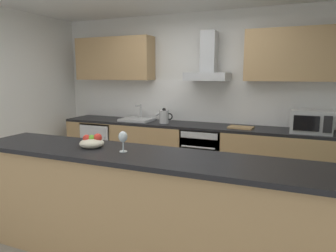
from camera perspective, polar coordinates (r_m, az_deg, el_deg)
The scene contains 15 objects.
ground at distance 3.62m, azimuth -3.85°, elevation -17.76°, with size 5.89×4.69×0.02m, color gray.
wall_back at distance 5.00m, azimuth 5.83°, elevation 5.49°, with size 5.89×0.12×2.60m, color white.
backsplash_tile at distance 4.94m, azimuth 5.57°, elevation 4.63°, with size 4.16×0.02×0.66m, color white.
counter_back at distance 4.78m, azimuth 4.31°, elevation -5.01°, with size 4.31×0.60×0.90m.
counter_island at distance 2.76m, azimuth -5.79°, elevation -15.02°, with size 3.18×0.64×1.00m.
upper_cabinets at distance 4.78m, azimuth 5.13°, elevation 12.63°, with size 4.25×0.32×0.70m.
oven at distance 4.70m, azimuth 6.70°, elevation -5.20°, with size 0.60×0.62×0.80m.
refrigerator at distance 5.46m, azimuth -11.77°, elevation -3.62°, with size 0.58×0.60×0.85m.
microwave at distance 4.39m, azimuth 25.03°, elevation 0.77°, with size 0.50×0.38×0.30m.
sink at distance 5.04m, azimuth -5.74°, elevation 1.27°, with size 0.50×0.40×0.26m.
kettle at distance 4.77m, azimuth -0.73°, elevation 1.78°, with size 0.29×0.15×0.24m.
range_hood at distance 4.67m, azimuth 7.48°, elevation 11.15°, with size 0.62×0.45×0.72m.
wine_glass at distance 2.62m, azimuth -8.37°, elevation -2.14°, with size 0.08×0.08×0.18m.
fruit_bowl at distance 2.86m, azimuth -13.93°, elevation -2.95°, with size 0.22×0.22×0.13m.
chopping_board at distance 4.46m, azimuth 13.38°, elevation -0.25°, with size 0.34×0.22×0.02m, color tan.
Camera 1 is at (1.46, -2.87, 1.66)m, focal length 32.81 mm.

